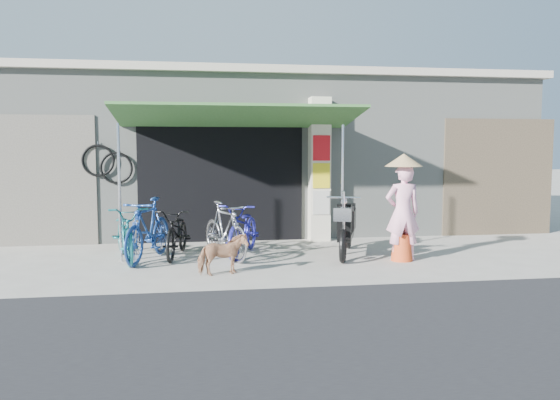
{
  "coord_description": "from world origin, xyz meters",
  "views": [
    {
      "loc": [
        -1.66,
        -8.8,
        1.91
      ],
      "look_at": [
        -0.2,
        1.0,
        1.0
      ],
      "focal_mm": 35.0,
      "sensor_mm": 36.0,
      "label": 1
    }
  ],
  "objects": [
    {
      "name": "bike_teal",
      "position": [
        -2.93,
        0.83,
        0.48
      ],
      "size": [
        1.06,
        1.93,
        0.96
      ],
      "primitive_type": "imported",
      "rotation": [
        0.0,
        0.0,
        0.24
      ],
      "color": "#18676C",
      "rests_on": "ground"
    },
    {
      "name": "ground",
      "position": [
        0.0,
        0.0,
        0.0
      ],
      "size": [
        80.0,
        80.0,
        0.0
      ],
      "primitive_type": "plane",
      "color": "#ACA69B",
      "rests_on": "ground"
    },
    {
      "name": "shop_pillar",
      "position": [
        0.85,
        2.45,
        1.5
      ],
      "size": [
        0.42,
        0.44,
        3.0
      ],
      "color": "beige",
      "rests_on": "ground"
    },
    {
      "name": "bike_blue",
      "position": [
        -2.54,
        0.74,
        0.54
      ],
      "size": [
        1.07,
        1.87,
        1.08
      ],
      "primitive_type": "imported",
      "rotation": [
        0.0,
        0.0,
        -0.33
      ],
      "color": "#1F4490",
      "rests_on": "ground"
    },
    {
      "name": "bike_silver",
      "position": [
        -1.22,
        0.77,
        0.5
      ],
      "size": [
        1.08,
        1.72,
        1.0
      ],
      "primitive_type": "imported",
      "rotation": [
        0.0,
        0.0,
        0.39
      ],
      "color": "#9E9DA1",
      "rests_on": "ground"
    },
    {
      "name": "moped",
      "position": [
        0.98,
        0.76,
        0.52
      ],
      "size": [
        0.88,
        1.94,
        1.13
      ],
      "rotation": [
        0.0,
        0.0,
        -0.34
      ],
      "color": "black",
      "rests_on": "ground"
    },
    {
      "name": "awning",
      "position": [
        -0.9,
        1.63,
        2.51
      ],
      "size": [
        4.6,
        1.88,
        2.72
      ],
      "color": "#30612B",
      "rests_on": "ground"
    },
    {
      "name": "street_dog",
      "position": [
        -1.32,
        -0.54,
        0.32
      ],
      "size": [
        0.81,
        0.53,
        0.63
      ],
      "primitive_type": "imported",
      "rotation": [
        0.0,
        0.0,
        1.84
      ],
      "color": "tan",
      "rests_on": "ground"
    },
    {
      "name": "bike_navy",
      "position": [
        -0.87,
        0.99,
        0.48
      ],
      "size": [
        1.2,
        1.94,
        0.96
      ],
      "primitive_type": "imported",
      "rotation": [
        0.0,
        0.0,
        -0.33
      ],
      "color": "#212198",
      "rests_on": "ground"
    },
    {
      "name": "nun",
      "position": [
        1.8,
        0.11,
        0.91
      ],
      "size": [
        0.64,
        0.64,
        1.85
      ],
      "rotation": [
        0.0,
        0.0,
        3.12
      ],
      "color": "#FFABCA",
      "rests_on": "ground"
    },
    {
      "name": "bike_black",
      "position": [
        -2.05,
        1.01,
        0.44
      ],
      "size": [
        0.83,
        1.75,
        0.88
      ],
      "primitive_type": "imported",
      "rotation": [
        0.0,
        0.0,
        -0.15
      ],
      "color": "black",
      "rests_on": "ground"
    },
    {
      "name": "road_strip",
      "position": [
        0.0,
        -4.5,
        0.01
      ],
      "size": [
        80.0,
        6.0,
        0.01
      ],
      "primitive_type": "cube",
      "color": "#29292B",
      "rests_on": "ground"
    },
    {
      "name": "neighbour_right",
      "position": [
        5.0,
        2.59,
        1.3
      ],
      "size": [
        2.6,
        0.06,
        2.6
      ],
      "primitive_type": "cube",
      "color": "brown",
      "rests_on": "ground"
    },
    {
      "name": "neighbour_left",
      "position": [
        -5.0,
        2.59,
        1.3
      ],
      "size": [
        2.6,
        0.06,
        2.6
      ],
      "primitive_type": "cube",
      "color": "#6B665B",
      "rests_on": "ground"
    },
    {
      "name": "bicycle_shop",
      "position": [
        -0.0,
        5.09,
        1.83
      ],
      "size": [
        12.3,
        5.3,
        3.66
      ],
      "color": "gray",
      "rests_on": "ground"
    }
  ]
}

